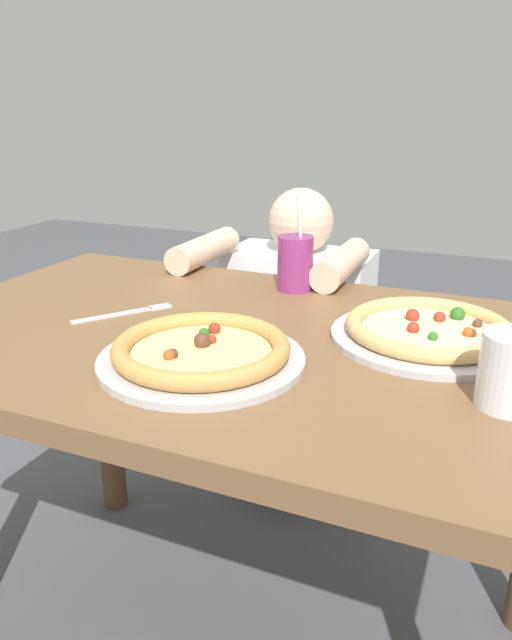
% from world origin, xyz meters
% --- Properties ---
extents(dining_table, '(1.29, 0.78, 0.75)m').
position_xyz_m(dining_table, '(0.00, 0.00, 0.63)').
color(dining_table, brown).
rests_on(dining_table, ground).
extents(pizza_near, '(0.33, 0.33, 0.04)m').
position_xyz_m(pizza_near, '(-0.00, -0.15, 0.77)').
color(pizza_near, '#B7B7BC').
rests_on(pizza_near, dining_table).
extents(pizza_far, '(0.33, 0.33, 0.04)m').
position_xyz_m(pizza_far, '(0.32, 0.09, 0.77)').
color(pizza_far, '#B7B7BC').
rests_on(pizza_far, dining_table).
extents(drink_cup_colored, '(0.08, 0.08, 0.21)m').
position_xyz_m(drink_cup_colored, '(-0.00, 0.29, 0.81)').
color(drink_cup_colored, '#8C2D72').
rests_on(drink_cup_colored, dining_table).
extents(fork, '(0.13, 0.18, 0.00)m').
position_xyz_m(fork, '(-0.25, 0.01, 0.75)').
color(fork, silver).
rests_on(fork, dining_table).
extents(diner_seated, '(0.43, 0.53, 0.92)m').
position_xyz_m(diner_seated, '(-0.11, 0.64, 0.41)').
color(diner_seated, '#333847').
rests_on(diner_seated, ground).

